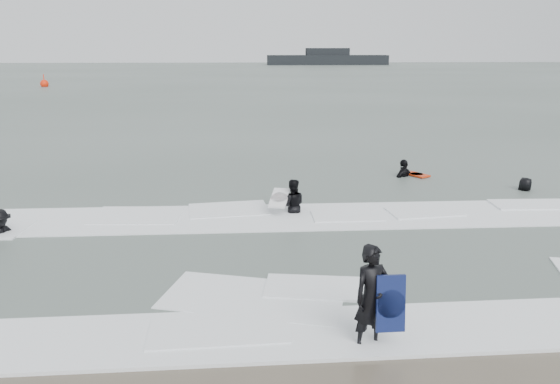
{
  "coord_description": "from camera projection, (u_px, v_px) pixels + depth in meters",
  "views": [
    {
      "loc": [
        -0.9,
        -9.15,
        4.9
      ],
      "look_at": [
        0.0,
        5.0,
        1.1
      ],
      "focal_mm": 35.0,
      "sensor_mm": 36.0,
      "label": 1
    }
  ],
  "objects": [
    {
      "name": "ground",
      "position": [
        297.0,
        318.0,
        10.14
      ],
      "size": [
        320.0,
        320.0,
        0.0
      ],
      "primitive_type": "plane",
      "color": "brown",
      "rests_on": "ground"
    },
    {
      "name": "sea",
      "position": [
        250.0,
        77.0,
        87.24
      ],
      "size": [
        320.0,
        320.0,
        0.0
      ],
      "primitive_type": "plane",
      "color": "#47544C",
      "rests_on": "ground"
    },
    {
      "name": "surfer_centre",
      "position": [
        369.0,
        346.0,
        9.21
      ],
      "size": [
        0.78,
        0.65,
        1.83
      ],
      "primitive_type": "imported",
      "rotation": [
        0.0,
        0.0,
        0.37
      ],
      "color": "black",
      "rests_on": "ground"
    },
    {
      "name": "surfer_wading",
      "position": [
        292.0,
        214.0,
        16.47
      ],
      "size": [
        0.8,
        0.64,
        1.62
      ],
      "primitive_type": "imported",
      "rotation": [
        0.0,
        0.0,
        3.11
      ],
      "color": "black",
      "rests_on": "ground"
    },
    {
      "name": "surfer_breaker",
      "position": [
        2.0,
        237.0,
        14.49
      ],
      "size": [
        1.16,
        1.15,
        1.6
      ],
      "primitive_type": "imported",
      "rotation": [
        0.0,
        0.0,
        0.78
      ],
      "color": "black",
      "rests_on": "ground"
    },
    {
      "name": "surfer_right_near",
      "position": [
        404.0,
        177.0,
        21.02
      ],
      "size": [
        1.15,
        1.01,
        1.86
      ],
      "primitive_type": "imported",
      "rotation": [
        0.0,
        0.0,
        -2.52
      ],
      "color": "black",
      "rests_on": "ground"
    },
    {
      "name": "surfer_right_far",
      "position": [
        525.0,
        192.0,
        18.95
      ],
      "size": [
        0.97,
        0.88,
        1.66
      ],
      "primitive_type": "imported",
      "rotation": [
        0.0,
        0.0,
        -2.57
      ],
      "color": "black",
      "rests_on": "ground"
    },
    {
      "name": "surf_foam",
      "position": [
        283.0,
        246.0,
        13.7
      ],
      "size": [
        30.03,
        9.06,
        0.09
      ],
      "color": "white",
      "rests_on": "ground"
    },
    {
      "name": "bodyboards",
      "position": [
        363.0,
        207.0,
        15.43
      ],
      "size": [
        6.42,
        12.77,
        1.25
      ],
      "color": "#101A4B",
      "rests_on": "ground"
    },
    {
      "name": "buoy",
      "position": [
        44.0,
        84.0,
        66.91
      ],
      "size": [
        1.0,
        1.0,
        1.65
      ],
      "color": "red",
      "rests_on": "ground"
    },
    {
      "name": "vessel_horizon",
      "position": [
        327.0,
        59.0,
        144.7
      ],
      "size": [
        31.85,
        5.69,
        4.32
      ],
      "color": "black",
      "rests_on": "ground"
    }
  ]
}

